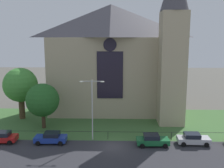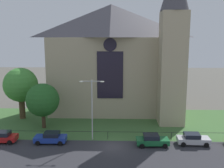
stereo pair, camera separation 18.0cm
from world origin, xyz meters
The scene contains 12 objects.
ground centered at (0.00, 10.00, 0.00)m, with size 160.00×160.00×0.00m, color #56544C.
road_asphalt centered at (0.00, -2.00, 0.00)m, with size 120.00×8.00×0.01m, color #2D2D33.
grass_verge centered at (0.00, 8.00, 0.00)m, with size 120.00×20.00×0.01m, color #3D6633.
church_building centered at (0.05, 17.18, 10.27)m, with size 23.20×16.20×26.00m.
iron_railing centered at (-0.72, 2.50, 0.99)m, with size 35.27×0.07×1.13m.
tree_left_far centered at (-16.10, 11.71, 5.90)m, with size 5.87×5.87×8.91m.
tree_left_near centered at (-10.98, 6.96, 4.46)m, with size 5.14×5.14×7.05m.
streetlamp_near centered at (-2.85, 2.40, 5.34)m, with size 3.37×0.26×8.42m.
parked_car_red centered at (-15.07, 1.05, 0.74)m, with size 4.27×2.16×1.51m.
parked_car_blue centered at (-8.31, 1.02, 0.74)m, with size 4.22×2.06×1.51m.
parked_car_green centered at (5.19, 0.53, 0.74)m, with size 4.24×2.11×1.51m.
parked_car_silver centered at (10.64, 1.08, 0.74)m, with size 4.24×2.11×1.51m.
Camera 1 is at (0.68, -31.98, 14.02)m, focal length 41.94 mm.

